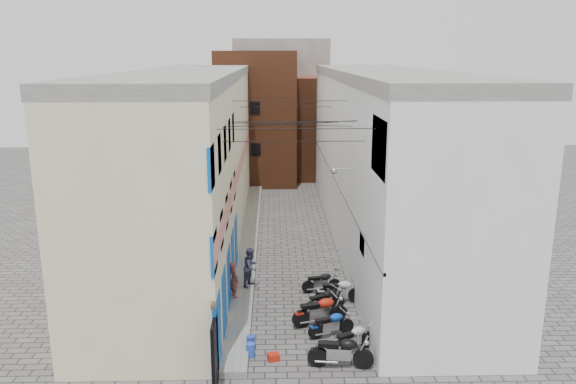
{
  "coord_description": "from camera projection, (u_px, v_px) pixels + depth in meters",
  "views": [
    {
      "loc": [
        -0.76,
        -15.48,
        9.78
      ],
      "look_at": [
        -0.0,
        11.99,
        3.0
      ],
      "focal_mm": 35.0,
      "sensor_mm": 36.0,
      "label": 1
    }
  ],
  "objects": [
    {
      "name": "plinth",
      "position": [
        249.0,
        240.0,
        29.92
      ],
      "size": [
        0.9,
        26.0,
        0.25
      ],
      "primitive_type": "cube",
      "color": "slate",
      "rests_on": "ground"
    },
    {
      "name": "far_shopfront",
      "position": [
        283.0,
        173.0,
        41.56
      ],
      "size": [
        2.0,
        0.3,
        2.4
      ],
      "primitive_type": "cube",
      "color": "black",
      "rests_on": "ground"
    },
    {
      "name": "motorcycle_g",
      "position": [
        321.0,
        281.0,
        23.59
      ],
      "size": [
        1.76,
        0.83,
        0.98
      ],
      "primitive_type": null,
      "rotation": [
        0.0,
        0.0,
        -1.39
      ],
      "color": "black",
      "rests_on": "ground"
    },
    {
      "name": "building_far_brick_left",
      "position": [
        256.0,
        117.0,
        43.31
      ],
      "size": [
        6.0,
        6.0,
        10.0
      ],
      "primitive_type": "cube",
      "color": "brown",
      "rests_on": "ground"
    },
    {
      "name": "overhead_wires",
      "position": [
        291.0,
        120.0,
        23.1
      ],
      "size": [
        5.8,
        13.02,
        1.32
      ],
      "color": "black",
      "rests_on": "ground"
    },
    {
      "name": "water_jug_near",
      "position": [
        250.0,
        350.0,
        18.6
      ],
      "size": [
        0.33,
        0.33,
        0.46
      ],
      "primitive_type": "cylinder",
      "rotation": [
        0.0,
        0.0,
        -0.11
      ],
      "color": "blue",
      "rests_on": "ground"
    },
    {
      "name": "building_far_brick_right",
      "position": [
        319.0,
        127.0,
        45.63
      ],
      "size": [
        5.0,
        6.0,
        8.0
      ],
      "primitive_type": "cube",
      "color": "brown",
      "rests_on": "ground"
    },
    {
      "name": "motorcycle_d",
      "position": [
        320.0,
        309.0,
        20.68
      ],
      "size": [
        2.26,
        1.25,
        1.25
      ],
      "primitive_type": null,
      "rotation": [
        0.0,
        0.0,
        -1.29
      ],
      "color": "#A81D0C",
      "rests_on": "ground"
    },
    {
      "name": "water_jug_far",
      "position": [
        251.0,
        342.0,
        19.08
      ],
      "size": [
        0.31,
        0.31,
        0.47
      ],
      "primitive_type": "cylinder",
      "rotation": [
        0.0,
        0.0,
        0.04
      ],
      "color": "#223AAA",
      "rests_on": "ground"
    },
    {
      "name": "motorcycle_f",
      "position": [
        339.0,
        290.0,
        22.55
      ],
      "size": [
        1.96,
        0.64,
        1.13
      ],
      "primitive_type": null,
      "rotation": [
        0.0,
        0.0,
        -1.56
      ],
      "color": "#B8B8BD",
      "rests_on": "ground"
    },
    {
      "name": "building_right",
      "position": [
        384.0,
        159.0,
        29.06
      ],
      "size": [
        5.94,
        26.0,
        9.0
      ],
      "color": "silver",
      "rests_on": "ground"
    },
    {
      "name": "red_crate",
      "position": [
        273.0,
        357.0,
        18.39
      ],
      "size": [
        0.43,
        0.36,
        0.23
      ],
      "primitive_type": "cube",
      "rotation": [
        0.0,
        0.0,
        0.22
      ],
      "color": "#A61E0B",
      "rests_on": "ground"
    },
    {
      "name": "motorcycle_b",
      "position": [
        353.0,
        338.0,
        18.82
      ],
      "size": [
        1.85,
        1.37,
        1.04
      ],
      "primitive_type": null,
      "rotation": [
        0.0,
        0.0,
        -1.06
      ],
      "color": "#B3B4B8",
      "rests_on": "ground"
    },
    {
      "name": "person_b",
      "position": [
        251.0,
        267.0,
        23.53
      ],
      "size": [
        0.93,
        1.01,
        1.67
      ],
      "primitive_type": "imported",
      "rotation": [
        0.0,
        0.0,
        1.09
      ],
      "color": "#3A3B57",
      "rests_on": "plinth"
    },
    {
      "name": "person_a",
      "position": [
        234.0,
        280.0,
        22.45
      ],
      "size": [
        0.57,
        0.65,
        1.49
      ],
      "primitive_type": "imported",
      "rotation": [
        0.0,
        0.0,
        2.08
      ],
      "color": "brown",
      "rests_on": "plinth"
    },
    {
      "name": "ground",
      "position": [
        299.0,
        378.0,
        17.39
      ],
      "size": [
        90.0,
        90.0,
        0.0
      ],
      "primitive_type": "plane",
      "color": "#53504E",
      "rests_on": "ground"
    },
    {
      "name": "motorcycle_c",
      "position": [
        331.0,
        323.0,
        19.88
      ],
      "size": [
        1.84,
        1.11,
        1.02
      ],
      "primitive_type": null,
      "rotation": [
        0.0,
        0.0,
        -1.23
      ],
      "color": "#0B39A6",
      "rests_on": "ground"
    },
    {
      "name": "building_left",
      "position": [
        191.0,
        160.0,
        28.75
      ],
      "size": [
        5.1,
        27.0,
        9.0
      ],
      "color": "beige",
      "rests_on": "ground"
    },
    {
      "name": "building_far_concrete",
      "position": [
        281.0,
        104.0,
        49.07
      ],
      "size": [
        8.0,
        5.0,
        11.0
      ],
      "primitive_type": "cube",
      "color": "slate",
      "rests_on": "ground"
    },
    {
      "name": "motorcycle_e",
      "position": [
        324.0,
        300.0,
        21.71
      ],
      "size": [
        1.89,
        1.38,
        1.06
      ],
      "primitive_type": null,
      "rotation": [
        0.0,
        0.0,
        -1.08
      ],
      "color": "black",
      "rests_on": "ground"
    },
    {
      "name": "motorcycle_a",
      "position": [
        341.0,
        350.0,
        17.84
      ],
      "size": [
        2.19,
        0.92,
        1.23
      ],
      "primitive_type": null,
      "rotation": [
        0.0,
        0.0,
        -1.69
      ],
      "color": "black",
      "rests_on": "ground"
    }
  ]
}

